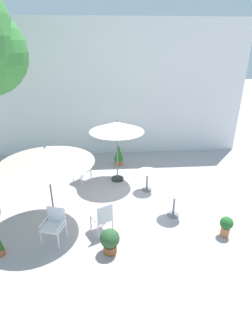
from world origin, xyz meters
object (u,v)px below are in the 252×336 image
(patio_chair_1, at_px, (103,217))
(cafe_table_1, at_px, (174,200))
(potted_plant_1, at_px, (226,225))
(patio_umbrella_1, at_px, (46,156))
(patio_chair_0, at_px, (83,169))
(potted_plant_2, at_px, (119,154))
(potted_plant_3, at_px, (110,240))
(patio_umbrella_0, at_px, (117,127))
(patio_chair_2, at_px, (39,163))
(cafe_table_0, at_px, (147,177))
(patio_chair_3, at_px, (54,223))

(patio_chair_1, bearing_deg, cafe_table_1, 17.37)
(cafe_table_1, bearing_deg, potted_plant_1, -41.25)
(patio_umbrella_1, height_order, patio_chair_1, patio_umbrella_1)
(patio_chair_0, height_order, potted_plant_2, patio_chair_0)
(cafe_table_1, bearing_deg, potted_plant_3, -143.77)
(patio_umbrella_0, xyz_separation_m, patio_chair_2, (-2.86, 0.54, -1.44))
(patio_umbrella_0, distance_m, potted_plant_3, 4.03)
(patio_umbrella_0, height_order, patio_chair_1, patio_umbrella_0)
(patio_chair_1, height_order, potted_plant_1, patio_chair_1)
(cafe_table_0, xyz_separation_m, potted_plant_2, (-0.84, 2.16, -0.03))
(patio_umbrella_1, bearing_deg, cafe_table_1, 0.11)
(patio_umbrella_1, bearing_deg, potted_plant_1, -12.22)
(patio_chair_0, xyz_separation_m, potted_plant_3, (0.85, -3.60, -0.17))
(patio_chair_0, relative_size, potted_plant_3, 1.42)
(patio_chair_3, bearing_deg, patio_umbrella_1, 101.90)
(patio_chair_0, distance_m, patio_chair_3, 3.07)
(patio_chair_0, distance_m, patio_chair_1, 2.96)
(patio_chair_1, height_order, potted_plant_2, patio_chair_1)
(cafe_table_1, distance_m, patio_chair_2, 5.21)
(patio_chair_2, xyz_separation_m, potted_plant_1, (5.46, -3.84, -0.20))
(cafe_table_0, height_order, potted_plant_2, potted_plant_2)
(cafe_table_1, height_order, potted_plant_1, cafe_table_1)
(patio_chair_1, bearing_deg, potted_plant_1, -6.34)
(cafe_table_0, height_order, potted_plant_1, cafe_table_0)
(patio_chair_3, height_order, potted_plant_2, potted_plant_2)
(potted_plant_2, bearing_deg, cafe_table_1, -69.37)
(patio_umbrella_1, distance_m, cafe_table_1, 3.66)
(patio_chair_0, distance_m, potted_plant_1, 4.99)
(potted_plant_2, bearing_deg, patio_umbrella_1, -118.34)
(patio_chair_1, height_order, potted_plant_3, patio_chair_1)
(patio_umbrella_0, height_order, potted_plant_2, patio_umbrella_0)
(cafe_table_1, bearing_deg, cafe_table_0, 109.87)
(patio_umbrella_1, height_order, patio_chair_3, patio_umbrella_1)
(cafe_table_0, height_order, cafe_table_1, cafe_table_1)
(patio_umbrella_1, relative_size, patio_chair_2, 2.51)
(patio_umbrella_0, xyz_separation_m, potted_plant_1, (2.61, -3.30, -1.64))
(patio_chair_2, distance_m, patio_chair_3, 3.82)
(cafe_table_0, height_order, potted_plant_3, cafe_table_0)
(patio_chair_3, bearing_deg, cafe_table_0, 40.66)
(patio_umbrella_0, xyz_separation_m, cafe_table_0, (0.95, -0.82, -1.48))
(potted_plant_1, distance_m, potted_plant_3, 2.98)
(cafe_table_0, bearing_deg, potted_plant_3, -114.52)
(patio_chair_0, height_order, patio_chair_3, patio_chair_0)
(patio_umbrella_0, xyz_separation_m, patio_umbrella_1, (-1.86, -2.33, 0.01))
(patio_chair_0, xyz_separation_m, patio_chair_3, (-0.50, -3.02, -0.02))
(patio_chair_0, xyz_separation_m, patio_chair_1, (0.69, -2.88, -0.01))
(patio_umbrella_1, height_order, cafe_table_0, patio_umbrella_1)
(potted_plant_2, bearing_deg, potted_plant_3, -95.31)
(patio_chair_2, distance_m, potted_plant_1, 6.68)
(patio_chair_3, bearing_deg, patio_chair_0, 80.64)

